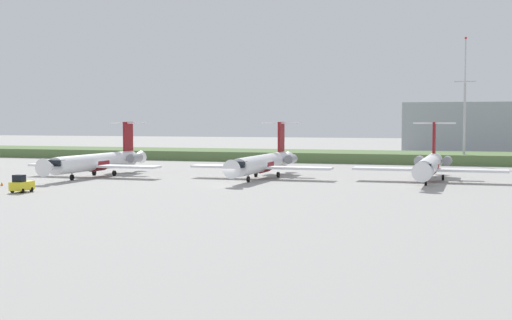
% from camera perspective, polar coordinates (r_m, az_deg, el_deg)
% --- Properties ---
extents(ground_plane, '(500.00, 500.00, 0.00)m').
position_cam_1_polar(ground_plane, '(127.80, 2.28, -0.94)').
color(ground_plane, '#9E9B96').
extents(grass_berm, '(320.00, 20.00, 2.16)m').
position_cam_1_polar(grass_berm, '(162.53, 5.60, 0.32)').
color(grass_berm, '#597542').
rests_on(grass_berm, ground).
extents(regional_jet_second, '(22.81, 31.00, 9.00)m').
position_cam_1_polar(regional_jet_second, '(119.27, -12.61, -0.09)').
color(regional_jet_second, white).
rests_on(regional_jet_second, ground).
extents(regional_jet_third, '(22.81, 31.00, 9.00)m').
position_cam_1_polar(regional_jet_third, '(113.09, 0.63, -0.19)').
color(regional_jet_third, white).
rests_on(regional_jet_third, ground).
extents(regional_jet_fourth, '(22.81, 31.00, 9.00)m').
position_cam_1_polar(regional_jet_fourth, '(110.72, 13.86, -0.35)').
color(regional_jet_fourth, white).
rests_on(regional_jet_fourth, ground).
extents(antenna_mast, '(4.40, 0.50, 26.57)m').
position_cam_1_polar(antenna_mast, '(153.43, 16.51, 3.73)').
color(antenna_mast, '#B2B2B7').
rests_on(antenna_mast, ground).
extents(baggage_tug, '(1.72, 3.20, 2.30)m').
position_cam_1_polar(baggage_tug, '(95.55, -18.43, -1.90)').
color(baggage_tug, yellow).
rests_on(baggage_tug, ground).
extents(safety_cone_front_marker, '(0.44, 0.44, 0.55)m').
position_cam_1_polar(safety_cone_front_marker, '(106.12, -19.86, -1.83)').
color(safety_cone_front_marker, orange).
rests_on(safety_cone_front_marker, ground).
extents(safety_cone_mid_marker, '(0.44, 0.44, 0.55)m').
position_cam_1_polar(safety_cone_mid_marker, '(104.26, -18.11, -1.88)').
color(safety_cone_mid_marker, orange).
rests_on(safety_cone_mid_marker, ground).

